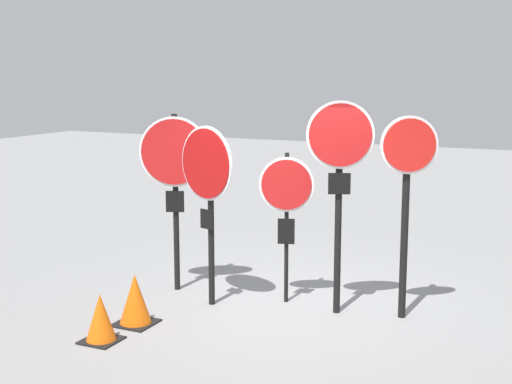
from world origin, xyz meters
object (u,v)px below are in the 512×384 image
object	(u,v)px
stop_sign_2	(286,196)
traffic_cone_1	(135,300)
stop_sign_0	(174,167)
stop_sign_3	(340,166)
traffic_cone_0	(101,318)
stop_sign_1	(207,180)
stop_sign_4	(407,181)

from	to	relation	value
stop_sign_2	traffic_cone_1	bearing A→B (deg)	-149.13
stop_sign_0	traffic_cone_1	distance (m)	1.92
traffic_cone_1	stop_sign_0	bearing A→B (deg)	100.58
stop_sign_3	traffic_cone_0	bearing A→B (deg)	-159.27
stop_sign_1	stop_sign_2	world-z (taller)	stop_sign_1
traffic_cone_0	traffic_cone_1	world-z (taller)	traffic_cone_1
stop_sign_2	stop_sign_3	distance (m)	0.85
stop_sign_0	stop_sign_1	world-z (taller)	stop_sign_0
stop_sign_3	traffic_cone_0	distance (m)	3.22
stop_sign_2	traffic_cone_1	world-z (taller)	stop_sign_2
stop_sign_0	stop_sign_2	xyz separation A→B (m)	(1.53, 0.14, -0.30)
traffic_cone_0	traffic_cone_1	distance (m)	0.61
stop_sign_4	stop_sign_2	bearing A→B (deg)	154.04
stop_sign_0	traffic_cone_0	xyz separation A→B (m)	(0.22, -1.93, -1.41)
stop_sign_0	traffic_cone_0	world-z (taller)	stop_sign_0
stop_sign_4	traffic_cone_1	bearing A→B (deg)	-179.58
stop_sign_4	traffic_cone_0	distance (m)	3.79
stop_sign_0	traffic_cone_1	size ratio (longest dim) A/B	3.94
stop_sign_0	stop_sign_3	bearing A→B (deg)	-20.73
stop_sign_1	stop_sign_2	bearing A→B (deg)	50.84
traffic_cone_1	traffic_cone_0	bearing A→B (deg)	-92.83
stop_sign_3	traffic_cone_1	bearing A→B (deg)	-169.30
stop_sign_0	stop_sign_3	xyz separation A→B (m)	(2.25, 0.03, 0.14)
stop_sign_0	stop_sign_3	distance (m)	2.26
stop_sign_0	stop_sign_2	distance (m)	1.56
traffic_cone_0	traffic_cone_1	size ratio (longest dim) A/B	0.89
stop_sign_3	stop_sign_1	bearing A→B (deg)	170.59
stop_sign_1	traffic_cone_0	distance (m)	2.12
stop_sign_2	traffic_cone_1	distance (m)	2.23
stop_sign_4	stop_sign_1	bearing A→B (deg)	165.16
stop_sign_0	traffic_cone_0	distance (m)	2.40
traffic_cone_0	traffic_cone_1	bearing A→B (deg)	87.17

